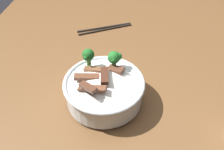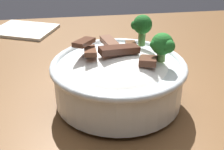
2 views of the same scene
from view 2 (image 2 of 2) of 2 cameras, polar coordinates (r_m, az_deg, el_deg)
name	(u,v)px [view 2 (image 2 of 2)]	position (r m, az deg, el deg)	size (l,w,h in m)	color
dining_table	(186,126)	(0.65, 14.16, -9.50)	(1.29, 1.02, 0.78)	brown
rice_bowl	(119,76)	(0.50, 1.35, -0.17)	(0.23, 0.23, 0.14)	silver
folded_napkin	(24,30)	(0.91, -16.64, 8.39)	(0.17, 0.13, 0.01)	silver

